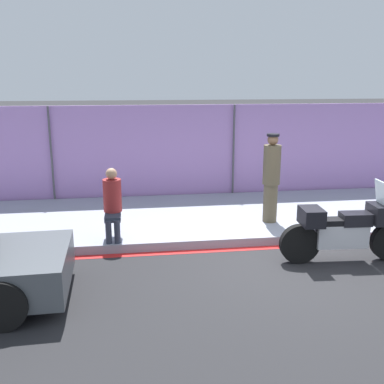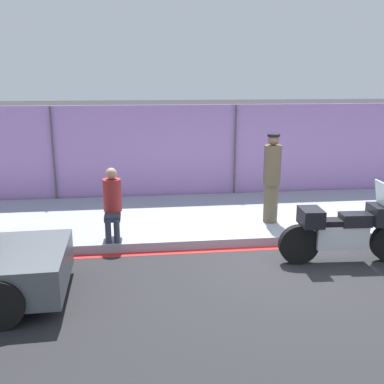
% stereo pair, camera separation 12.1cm
% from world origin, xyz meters
% --- Properties ---
extents(ground_plane, '(120.00, 120.00, 0.00)m').
position_xyz_m(ground_plane, '(0.00, 0.00, 0.00)').
color(ground_plane, '#262628').
extents(sidewalk, '(34.49, 3.51, 0.17)m').
position_xyz_m(sidewalk, '(0.00, 2.59, 0.09)').
color(sidewalk, '#8E93A3').
rests_on(sidewalk, ground_plane).
extents(curb_paint_stripe, '(34.49, 0.18, 0.01)m').
position_xyz_m(curb_paint_stripe, '(0.00, 0.74, 0.00)').
color(curb_paint_stripe, red).
rests_on(curb_paint_stripe, ground_plane).
extents(storefront_fence, '(32.77, 0.17, 2.51)m').
position_xyz_m(storefront_fence, '(0.00, 4.43, 1.26)').
color(storefront_fence, '#AD7FC6').
rests_on(storefront_fence, ground_plane).
extents(motorcycle, '(2.36, 0.58, 1.46)m').
position_xyz_m(motorcycle, '(1.00, -0.07, 0.59)').
color(motorcycle, black).
rests_on(motorcycle, ground_plane).
extents(officer_standing, '(0.37, 0.37, 1.89)m').
position_xyz_m(officer_standing, '(0.23, 1.82, 1.15)').
color(officer_standing, brown).
rests_on(officer_standing, sidewalk).
extents(person_seated_on_curb, '(0.35, 0.68, 1.34)m').
position_xyz_m(person_seated_on_curb, '(-3.06, 1.31, 0.92)').
color(person_seated_on_curb, '#2D3342').
rests_on(person_seated_on_curb, sidewalk).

